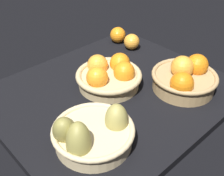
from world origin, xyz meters
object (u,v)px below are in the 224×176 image
Objects in this scene: basket_center at (109,75)px; loose_orange_front_gap at (118,35)px; basket_near_right at (185,78)px; loose_orange_back_gap at (132,42)px; basket_near_left_pears at (91,134)px.

basket_center reaches higher than loose_orange_front_gap.
loose_orange_back_gap is at bearing 75.43° from basket_near_right.
basket_near_left_pears is at bearing -142.06° from basket_center.
basket_near_right is 3.32× the size of loose_orange_back_gap.
basket_near_right reaches higher than basket_center.
basket_center is at bearing 131.71° from basket_near_right.
basket_near_left_pears is 3.45× the size of loose_orange_back_gap.
basket_near_right is 46.53cm from loose_orange_front_gap.
basket_center is at bearing 37.94° from basket_near_left_pears.
loose_orange_front_gap is at bearing 88.29° from loose_orange_back_gap.
loose_orange_front_gap is (52.80, 43.70, -0.49)cm from basket_near_left_pears.
basket_near_right is (43.17, -1.81, 0.71)cm from basket_near_left_pears.
basket_center is 3.42× the size of loose_orange_back_gap.
basket_near_right is at bearing -104.57° from loose_orange_back_gap.
loose_orange_front_gap is at bearing 41.00° from basket_center.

